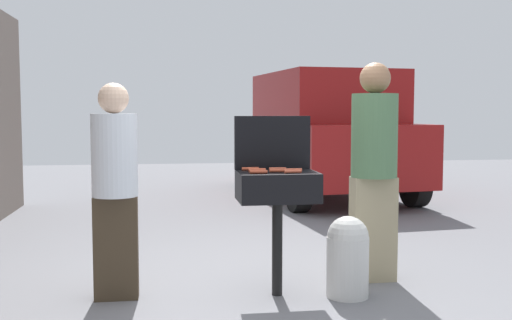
{
  "coord_description": "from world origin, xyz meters",
  "views": [
    {
      "loc": [
        -0.68,
        -4.54,
        1.41
      ],
      "look_at": [
        0.07,
        0.51,
        1.0
      ],
      "focal_mm": 43.21,
      "sensor_mm": 36.0,
      "label": 1
    }
  ],
  "objects_px": {
    "hot_dog_5": "(257,170)",
    "person_right": "(374,163)",
    "hot_dog_0": "(250,169)",
    "parked_minivan": "(322,134)",
    "hot_dog_3": "(257,170)",
    "hot_dog_7": "(293,170)",
    "bbq_grill": "(277,191)",
    "person_left": "(115,183)",
    "hot_dog_2": "(259,172)",
    "hot_dog_1": "(293,172)",
    "hot_dog_6": "(277,169)",
    "hot_dog_4": "(278,171)",
    "propane_tank": "(348,255)"
  },
  "relations": [
    {
      "from": "hot_dog_0",
      "to": "hot_dog_4",
      "type": "xyz_separation_m",
      "value": [
        0.18,
        -0.18,
        0.0
      ]
    },
    {
      "from": "hot_dog_3",
      "to": "person_left",
      "type": "distance_m",
      "value": 1.06
    },
    {
      "from": "hot_dog_3",
      "to": "parked_minivan",
      "type": "xyz_separation_m",
      "value": [
        1.89,
        5.34,
        0.06
      ]
    },
    {
      "from": "hot_dog_5",
      "to": "person_left",
      "type": "relative_size",
      "value": 0.08
    },
    {
      "from": "hot_dog_5",
      "to": "hot_dog_7",
      "type": "bearing_deg",
      "value": -12.16
    },
    {
      "from": "hot_dog_3",
      "to": "parked_minivan",
      "type": "relative_size",
      "value": 0.03
    },
    {
      "from": "hot_dog_0",
      "to": "propane_tank",
      "type": "relative_size",
      "value": 0.21
    },
    {
      "from": "bbq_grill",
      "to": "hot_dog_7",
      "type": "relative_size",
      "value": 7.3
    },
    {
      "from": "hot_dog_6",
      "to": "hot_dog_7",
      "type": "xyz_separation_m",
      "value": [
        0.1,
        -0.1,
        0.0
      ]
    },
    {
      "from": "propane_tank",
      "to": "bbq_grill",
      "type": "bearing_deg",
      "value": 166.93
    },
    {
      "from": "hot_dog_0",
      "to": "hot_dog_5",
      "type": "distance_m",
      "value": 0.1
    },
    {
      "from": "person_right",
      "to": "hot_dog_0",
      "type": "bearing_deg",
      "value": 16.01
    },
    {
      "from": "hot_dog_0",
      "to": "hot_dog_2",
      "type": "bearing_deg",
      "value": -83.38
    },
    {
      "from": "hot_dog_0",
      "to": "hot_dog_3",
      "type": "height_order",
      "value": "same"
    },
    {
      "from": "hot_dog_3",
      "to": "hot_dog_7",
      "type": "height_order",
      "value": "same"
    },
    {
      "from": "hot_dog_5",
      "to": "person_left",
      "type": "height_order",
      "value": "person_left"
    },
    {
      "from": "person_left",
      "to": "person_right",
      "type": "xyz_separation_m",
      "value": [
        2.07,
        0.2,
        0.1
      ]
    },
    {
      "from": "hot_dog_0",
      "to": "hot_dog_4",
      "type": "bearing_deg",
      "value": -44.88
    },
    {
      "from": "bbq_grill",
      "to": "hot_dog_4",
      "type": "xyz_separation_m",
      "value": [
        -0.0,
        -0.04,
        0.16
      ]
    },
    {
      "from": "hot_dog_0",
      "to": "person_right",
      "type": "relative_size",
      "value": 0.07
    },
    {
      "from": "bbq_grill",
      "to": "hot_dog_3",
      "type": "xyz_separation_m",
      "value": [
        -0.15,
        0.01,
        0.16
      ]
    },
    {
      "from": "person_left",
      "to": "hot_dog_7",
      "type": "bearing_deg",
      "value": -3.79
    },
    {
      "from": "hot_dog_5",
      "to": "person_right",
      "type": "bearing_deg",
      "value": 13.92
    },
    {
      "from": "hot_dog_5",
      "to": "person_left",
      "type": "bearing_deg",
      "value": 177.23
    },
    {
      "from": "bbq_grill",
      "to": "hot_dog_5",
      "type": "relative_size",
      "value": 7.3
    },
    {
      "from": "hot_dog_7",
      "to": "parked_minivan",
      "type": "bearing_deg",
      "value": 73.26
    },
    {
      "from": "hot_dog_4",
      "to": "hot_dog_6",
      "type": "height_order",
      "value": "same"
    },
    {
      "from": "hot_dog_3",
      "to": "person_left",
      "type": "bearing_deg",
      "value": 175.07
    },
    {
      "from": "hot_dog_7",
      "to": "hot_dog_0",
      "type": "bearing_deg",
      "value": 153.86
    },
    {
      "from": "bbq_grill",
      "to": "hot_dog_1",
      "type": "xyz_separation_m",
      "value": [
        0.09,
        -0.12,
        0.16
      ]
    },
    {
      "from": "bbq_grill",
      "to": "parked_minivan",
      "type": "relative_size",
      "value": 0.21
    },
    {
      "from": "hot_dog_1",
      "to": "hot_dog_5",
      "type": "xyz_separation_m",
      "value": [
        -0.24,
        0.17,
        0.0
      ]
    },
    {
      "from": "hot_dog_1",
      "to": "hot_dog_2",
      "type": "bearing_deg",
      "value": 178.54
    },
    {
      "from": "hot_dog_0",
      "to": "person_left",
      "type": "height_order",
      "value": "person_left"
    },
    {
      "from": "hot_dog_0",
      "to": "hot_dog_5",
      "type": "relative_size",
      "value": 1.0
    },
    {
      "from": "hot_dog_4",
      "to": "parked_minivan",
      "type": "bearing_deg",
      "value": 72.16
    },
    {
      "from": "hot_dog_7",
      "to": "parked_minivan",
      "type": "relative_size",
      "value": 0.03
    },
    {
      "from": "parked_minivan",
      "to": "hot_dog_2",
      "type": "bearing_deg",
      "value": 64.61
    },
    {
      "from": "hot_dog_3",
      "to": "hot_dog_6",
      "type": "distance_m",
      "value": 0.19
    },
    {
      "from": "hot_dog_2",
      "to": "person_left",
      "type": "distance_m",
      "value": 1.08
    },
    {
      "from": "hot_dog_1",
      "to": "person_left",
      "type": "relative_size",
      "value": 0.08
    },
    {
      "from": "hot_dog_5",
      "to": "hot_dog_0",
      "type": "bearing_deg",
      "value": 111.84
    },
    {
      "from": "hot_dog_2",
      "to": "person_left",
      "type": "xyz_separation_m",
      "value": [
        -1.05,
        0.22,
        -0.09
      ]
    },
    {
      "from": "hot_dog_6",
      "to": "person_left",
      "type": "bearing_deg",
      "value": 179.62
    },
    {
      "from": "hot_dog_2",
      "to": "hot_dog_5",
      "type": "height_order",
      "value": "same"
    },
    {
      "from": "hot_dog_0",
      "to": "hot_dog_2",
      "type": "relative_size",
      "value": 1.0
    },
    {
      "from": "bbq_grill",
      "to": "hot_dog_3",
      "type": "bearing_deg",
      "value": 177.33
    },
    {
      "from": "person_right",
      "to": "hot_dog_2",
      "type": "bearing_deg",
      "value": 29.57
    },
    {
      "from": "hot_dog_0",
      "to": "parked_minivan",
      "type": "bearing_deg",
      "value": 69.77
    },
    {
      "from": "hot_dog_5",
      "to": "hot_dog_6",
      "type": "relative_size",
      "value": 1.0
    }
  ]
}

